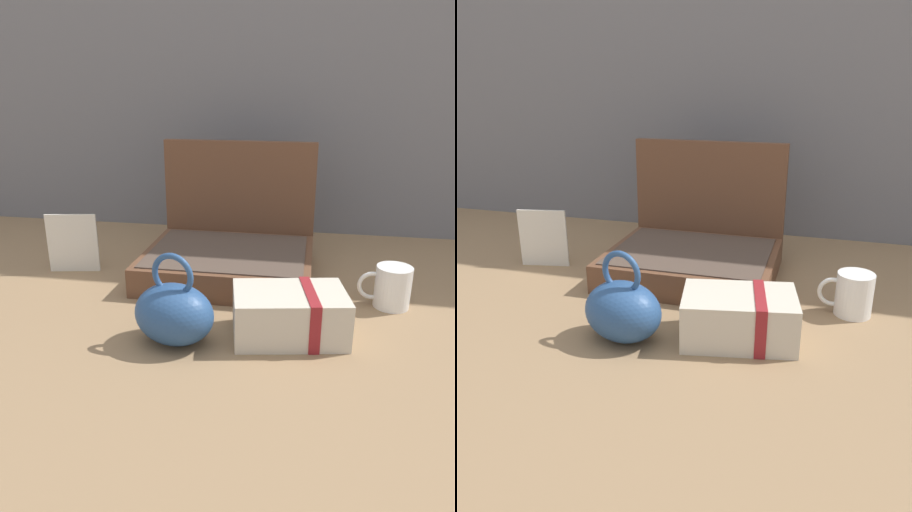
# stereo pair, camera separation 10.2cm
# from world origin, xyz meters

# --- Properties ---
(ground_plane) EXTENTS (6.00, 6.00, 0.00)m
(ground_plane) POSITION_xyz_m (0.00, 0.00, 0.00)
(ground_plane) COLOR #8C6D4C
(open_suitcase) EXTENTS (0.40, 0.35, 0.31)m
(open_suitcase) POSITION_xyz_m (-0.05, 0.18, 0.06)
(open_suitcase) COLOR brown
(open_suitcase) RESTS_ON ground_plane
(teal_pouch_handbag) EXTENTS (0.18, 0.15, 0.18)m
(teal_pouch_handbag) POSITION_xyz_m (-0.09, -0.19, 0.06)
(teal_pouch_handbag) COLOR #284C7F
(teal_pouch_handbag) RESTS_ON ground_plane
(cream_toiletry_bag) EXTENTS (0.23, 0.17, 0.10)m
(cream_toiletry_bag) POSITION_xyz_m (0.12, -0.13, 0.05)
(cream_toiletry_bag) COLOR beige
(cream_toiletry_bag) RESTS_ON ground_plane
(coffee_mug) EXTENTS (0.11, 0.08, 0.09)m
(coffee_mug) POSITION_xyz_m (0.32, 0.04, 0.05)
(coffee_mug) COLOR white
(coffee_mug) RESTS_ON ground_plane
(info_card_left) EXTENTS (0.12, 0.03, 0.15)m
(info_card_left) POSITION_xyz_m (-0.44, 0.11, 0.07)
(info_card_left) COLOR silver
(info_card_left) RESTS_ON ground_plane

